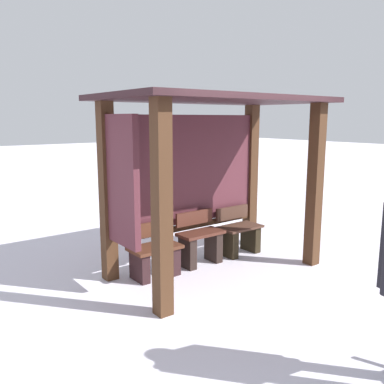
# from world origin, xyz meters

# --- Properties ---
(ground_plane) EXTENTS (60.00, 60.00, 0.00)m
(ground_plane) POSITION_xyz_m (0.00, 0.00, 0.00)
(ground_plane) COLOR silver
(bus_shelter) EXTENTS (3.06, 1.73, 2.39)m
(bus_shelter) POSITION_xyz_m (-0.11, 0.21, 1.66)
(bus_shelter) COLOR #442A18
(bus_shelter) RESTS_ON ground
(bench_left_inside) EXTENTS (0.68, 0.41, 0.71)m
(bench_left_inside) POSITION_xyz_m (-0.78, 0.35, 0.29)
(bench_left_inside) COLOR #4F2B1B
(bench_left_inside) RESTS_ON ground
(bench_center_inside) EXTENTS (0.68, 0.34, 0.77)m
(bench_center_inside) POSITION_xyz_m (0.00, 0.35, 0.33)
(bench_center_inside) COLOR #4D261C
(bench_center_inside) RESTS_ON ground
(bench_right_inside) EXTENTS (0.68, 0.40, 0.73)m
(bench_right_inside) POSITION_xyz_m (0.78, 0.35, 0.30)
(bench_right_inside) COLOR #472D22
(bench_right_inside) RESTS_ON ground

